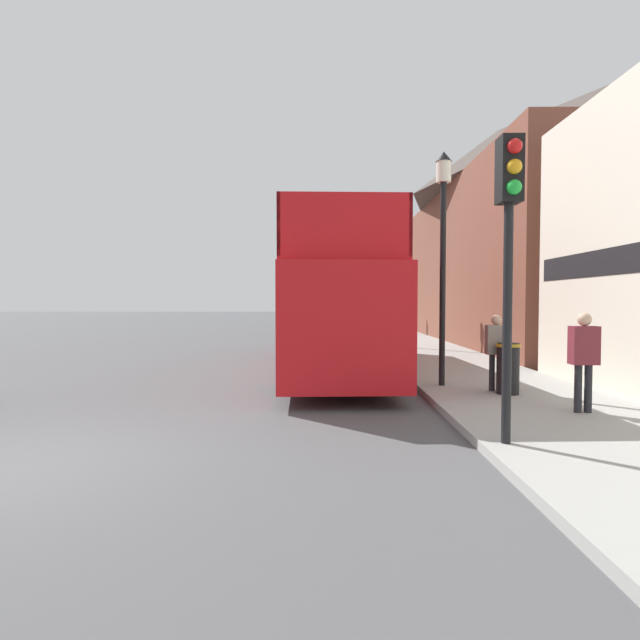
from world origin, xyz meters
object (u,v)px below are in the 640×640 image
object	(u,v)px
parked_car_ahead_of_bus	(345,330)
lamp_post_third	(370,281)
pedestrian_second	(584,353)
pedestrian_third	(496,345)
lamp_post_nearest	(443,227)
lamp_post_second	(390,266)
litter_bin	(508,367)
tour_bus	(330,308)
traffic_signal	(509,220)

from	to	relation	value
parked_car_ahead_of_bus	lamp_post_third	world-z (taller)	lamp_post_third
parked_car_ahead_of_bus	pedestrian_second	size ratio (longest dim) A/B	2.41
pedestrian_third	lamp_post_third	size ratio (longest dim) A/B	0.35
lamp_post_nearest	lamp_post_second	bearing A→B (deg)	89.46
pedestrian_third	litter_bin	size ratio (longest dim) A/B	1.55
lamp_post_second	litter_bin	xyz separation A→B (m)	(1.00, -10.67, -2.79)
lamp_post_nearest	lamp_post_third	bearing A→B (deg)	89.62
parked_car_ahead_of_bus	pedestrian_second	bearing A→B (deg)	-77.48
tour_bus	traffic_signal	xyz separation A→B (m)	(2.22, -8.12, 1.25)
tour_bus	parked_car_ahead_of_bus	distance (m)	8.10
pedestrian_third	litter_bin	xyz separation A→B (m)	(0.13, -0.33, -0.41)
pedestrian_second	traffic_signal	size ratio (longest dim) A/B	0.42
lamp_post_second	lamp_post_third	world-z (taller)	lamp_post_second
tour_bus	litter_bin	bearing A→B (deg)	-54.71
pedestrian_second	traffic_signal	distance (m)	3.29
pedestrian_third	traffic_signal	world-z (taller)	traffic_signal
lamp_post_nearest	lamp_post_third	distance (m)	19.30
tour_bus	lamp_post_second	world-z (taller)	lamp_post_second
parked_car_ahead_of_bus	pedestrian_third	distance (m)	12.53
tour_bus	lamp_post_third	bearing A→B (deg)	78.40
traffic_signal	litter_bin	bearing A→B (deg)	69.72
lamp_post_third	pedestrian_second	bearing A→B (deg)	-85.85
parked_car_ahead_of_bus	lamp_post_nearest	size ratio (longest dim) A/B	0.78
parked_car_ahead_of_bus	pedestrian_second	world-z (taller)	pedestrian_second
pedestrian_second	lamp_post_nearest	xyz separation A→B (m)	(-1.73, 2.71, 2.50)
traffic_signal	lamp_post_third	bearing A→B (deg)	89.16
traffic_signal	lamp_post_second	distance (m)	14.22
pedestrian_second	pedestrian_third	world-z (taller)	pedestrian_second
litter_bin	lamp_post_third	bearing A→B (deg)	92.70
lamp_post_third	litter_bin	distance (m)	20.51
lamp_post_third	pedestrian_third	bearing A→B (deg)	-87.63
parked_car_ahead_of_bus	tour_bus	bearing A→B (deg)	-96.29
tour_bus	lamp_post_nearest	world-z (taller)	lamp_post_nearest
tour_bus	traffic_signal	bearing A→B (deg)	-77.03
lamp_post_nearest	lamp_post_second	xyz separation A→B (m)	(0.09, 9.65, -0.18)
lamp_post_second	lamp_post_nearest	bearing A→B (deg)	-90.54
lamp_post_third	litter_bin	world-z (taller)	lamp_post_third
parked_car_ahead_of_bus	litter_bin	xyz separation A→B (m)	(2.79, -12.57, -0.02)
tour_bus	pedestrian_second	world-z (taller)	tour_bus
tour_bus	lamp_post_second	distance (m)	6.81
lamp_post_second	tour_bus	bearing A→B (deg)	-112.55
pedestrian_second	traffic_signal	xyz separation A→B (m)	(-1.95, -1.85, 1.90)
parked_car_ahead_of_bus	traffic_signal	size ratio (longest dim) A/B	1.01
parked_car_ahead_of_bus	traffic_signal	distance (m)	16.34
litter_bin	tour_bus	bearing A→B (deg)	127.62
parked_car_ahead_of_bus	litter_bin	bearing A→B (deg)	-78.49
pedestrian_second	traffic_signal	world-z (taller)	traffic_signal
lamp_post_nearest	lamp_post_third	world-z (taller)	lamp_post_nearest
lamp_post_second	lamp_post_third	bearing A→B (deg)	89.77
pedestrian_second	lamp_post_second	size ratio (longest dim) A/B	0.35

